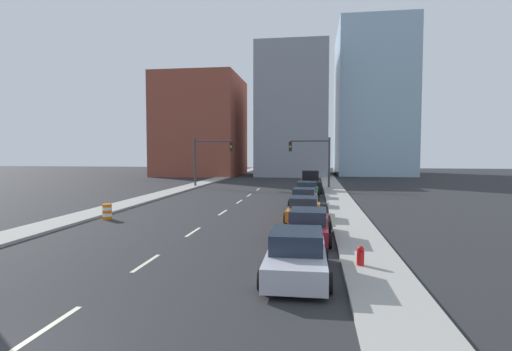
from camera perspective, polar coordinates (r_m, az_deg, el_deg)
The scene contains 22 objects.
sidewalk_left at distance 54.67m, azimuth -7.01°, elevation -0.91°, with size 2.23×92.30×0.15m.
sidewalk_right at distance 52.76m, azimuth 10.63°, elevation -1.10°, with size 2.23×92.30×0.15m.
lane_stripe_at_2m at distance 11.22m, azimuth -27.36°, elevation -18.57°, with size 0.16×2.40×0.01m, color beige.
lane_stripe_at_7m at distance 15.74m, azimuth -15.43°, elevation -11.94°, with size 0.16×2.40×0.01m, color beige.
lane_stripe_at_13m at distance 21.06m, azimuth -8.96°, elevation -7.96°, with size 0.16×2.40×0.01m, color beige.
lane_stripe_at_20m at distance 27.45m, azimuth -4.77°, elevation -5.28°, with size 0.16×2.40×0.01m, color beige.
lane_stripe_at_26m at distance 33.29m, azimuth -2.41°, elevation -3.75°, with size 0.16×2.40×0.01m, color beige.
lane_stripe_at_31m at distance 38.23m, azimuth -0.99°, elevation -2.83°, with size 0.16×2.40×0.01m, color beige.
lane_stripe_at_37m at distance 44.28m, azimuth 0.30°, elevation -1.98°, with size 0.16×2.40×0.01m, color beige.
building_brick_left at distance 73.16m, azimuth -7.78°, elevation 6.96°, with size 14.00×16.00×17.51m.
building_office_center at distance 74.58m, azimuth 5.41°, elevation 8.73°, with size 12.00×20.00×22.23m.
building_glass_right at distance 79.41m, azimuth 16.19°, elevation 9.99°, with size 13.00×20.00×26.93m.
traffic_signal_left at distance 47.32m, azimuth -7.09°, elevation 2.93°, with size 4.66×0.35×5.78m.
traffic_signal_right at distance 45.61m, azimuth 8.67°, elevation 2.90°, with size 4.66×0.35×5.78m.
traffic_barrel at distance 26.19m, azimuth -20.50°, elevation -4.86°, with size 0.56×0.56×0.95m.
fire_hydrant at distance 14.78m, azimuth 14.69°, elevation -11.29°, with size 0.26×0.26×0.84m.
sedan_silver at distance 13.53m, azimuth 5.81°, elevation -11.33°, with size 2.22×4.78×1.54m.
sedan_maroon at distance 19.02m, azimuth 7.45°, elevation -7.16°, with size 2.27×4.78×1.44m.
sedan_orange at distance 24.65m, azimuth 6.86°, elevation -4.81°, with size 2.25×4.71×1.39m.
sedan_brown at distance 30.48m, azimuth 6.88°, elevation -3.23°, with size 2.24×4.61×1.39m.
sedan_green at distance 36.00m, azimuth 7.27°, elevation -2.17°, with size 2.31×4.46×1.49m.
pickup_truck_black at distance 42.07m, azimuth 7.77°, elevation -1.11°, with size 2.40×5.99×2.17m.
Camera 1 is at (6.18, -6.41, 4.13)m, focal length 28.00 mm.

